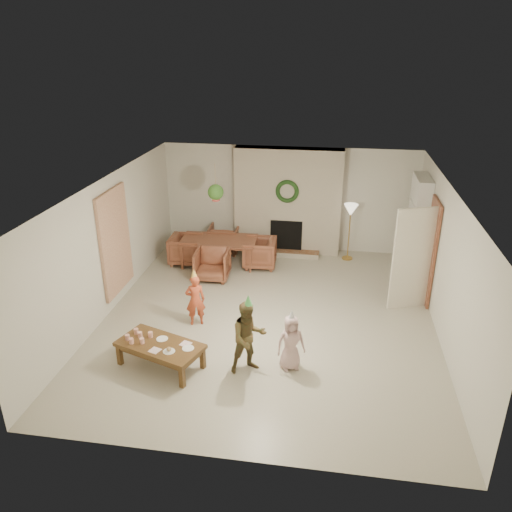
% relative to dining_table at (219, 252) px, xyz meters
% --- Properties ---
extents(floor, '(7.00, 7.00, 0.00)m').
position_rel_dining_table_xyz_m(floor, '(1.45, -2.20, -0.30)').
color(floor, '#B7B29E').
rests_on(floor, ground).
extents(ceiling, '(7.00, 7.00, 0.00)m').
position_rel_dining_table_xyz_m(ceiling, '(1.45, -2.20, 2.20)').
color(ceiling, white).
rests_on(ceiling, wall_back).
extents(wall_back, '(7.00, 0.00, 7.00)m').
position_rel_dining_table_xyz_m(wall_back, '(1.45, 1.30, 0.95)').
color(wall_back, silver).
rests_on(wall_back, floor).
extents(wall_front, '(7.00, 0.00, 7.00)m').
position_rel_dining_table_xyz_m(wall_front, '(1.45, -5.70, 0.95)').
color(wall_front, silver).
rests_on(wall_front, floor).
extents(wall_left, '(0.00, 7.00, 7.00)m').
position_rel_dining_table_xyz_m(wall_left, '(-1.55, -2.20, 0.95)').
color(wall_left, silver).
rests_on(wall_left, floor).
extents(wall_right, '(0.00, 7.00, 7.00)m').
position_rel_dining_table_xyz_m(wall_right, '(4.45, -2.20, 0.95)').
color(wall_right, silver).
rests_on(wall_right, floor).
extents(fireplace_mass, '(2.50, 0.40, 2.50)m').
position_rel_dining_table_xyz_m(fireplace_mass, '(1.45, 1.10, 0.95)').
color(fireplace_mass, '#561E17').
rests_on(fireplace_mass, floor).
extents(fireplace_hearth, '(1.60, 0.30, 0.12)m').
position_rel_dining_table_xyz_m(fireplace_hearth, '(1.45, 0.75, -0.24)').
color(fireplace_hearth, brown).
rests_on(fireplace_hearth, floor).
extents(fireplace_firebox, '(0.75, 0.12, 0.75)m').
position_rel_dining_table_xyz_m(fireplace_firebox, '(1.45, 0.92, 0.15)').
color(fireplace_firebox, black).
rests_on(fireplace_firebox, floor).
extents(fireplace_wreath, '(0.54, 0.10, 0.54)m').
position_rel_dining_table_xyz_m(fireplace_wreath, '(1.45, 0.87, 1.25)').
color(fireplace_wreath, '#173815').
rests_on(fireplace_wreath, fireplace_mass).
extents(floor_lamp_base, '(0.25, 0.25, 0.03)m').
position_rel_dining_table_xyz_m(floor_lamp_base, '(2.91, 0.80, -0.29)').
color(floor_lamp_base, gold).
rests_on(floor_lamp_base, floor).
extents(floor_lamp_post, '(0.03, 0.03, 1.20)m').
position_rel_dining_table_xyz_m(floor_lamp_post, '(2.91, 0.80, 0.32)').
color(floor_lamp_post, gold).
rests_on(floor_lamp_post, floor).
extents(floor_lamp_shade, '(0.32, 0.32, 0.27)m').
position_rel_dining_table_xyz_m(floor_lamp_shade, '(2.91, 0.80, 0.90)').
color(floor_lamp_shade, beige).
rests_on(floor_lamp_shade, floor_lamp_post).
extents(bookshelf_carcass, '(0.30, 1.00, 2.20)m').
position_rel_dining_table_xyz_m(bookshelf_carcass, '(4.29, 0.10, 0.80)').
color(bookshelf_carcass, white).
rests_on(bookshelf_carcass, floor).
extents(bookshelf_shelf_a, '(0.30, 0.92, 0.03)m').
position_rel_dining_table_xyz_m(bookshelf_shelf_a, '(4.27, 0.10, 0.15)').
color(bookshelf_shelf_a, white).
rests_on(bookshelf_shelf_a, bookshelf_carcass).
extents(bookshelf_shelf_b, '(0.30, 0.92, 0.03)m').
position_rel_dining_table_xyz_m(bookshelf_shelf_b, '(4.27, 0.10, 0.55)').
color(bookshelf_shelf_b, white).
rests_on(bookshelf_shelf_b, bookshelf_carcass).
extents(bookshelf_shelf_c, '(0.30, 0.92, 0.03)m').
position_rel_dining_table_xyz_m(bookshelf_shelf_c, '(4.27, 0.10, 0.95)').
color(bookshelf_shelf_c, white).
rests_on(bookshelf_shelf_c, bookshelf_carcass).
extents(bookshelf_shelf_d, '(0.30, 0.92, 0.03)m').
position_rel_dining_table_xyz_m(bookshelf_shelf_d, '(4.27, 0.10, 1.35)').
color(bookshelf_shelf_d, white).
rests_on(bookshelf_shelf_d, bookshelf_carcass).
extents(books_row_lower, '(0.20, 0.40, 0.24)m').
position_rel_dining_table_xyz_m(books_row_lower, '(4.25, -0.05, 0.29)').
color(books_row_lower, '#A61E36').
rests_on(books_row_lower, bookshelf_shelf_a).
extents(books_row_mid, '(0.20, 0.44, 0.24)m').
position_rel_dining_table_xyz_m(books_row_mid, '(4.25, 0.15, 0.69)').
color(books_row_mid, '#293F98').
rests_on(books_row_mid, bookshelf_shelf_b).
extents(books_row_upper, '(0.20, 0.36, 0.22)m').
position_rel_dining_table_xyz_m(books_row_upper, '(4.25, -0.00, 1.08)').
color(books_row_upper, '#AA7824').
rests_on(books_row_upper, bookshelf_shelf_c).
extents(door_frame, '(0.05, 0.86, 2.04)m').
position_rel_dining_table_xyz_m(door_frame, '(4.41, -1.00, 0.72)').
color(door_frame, brown).
rests_on(door_frame, floor).
extents(door_leaf, '(0.77, 0.32, 2.00)m').
position_rel_dining_table_xyz_m(door_leaf, '(4.03, -1.38, 0.70)').
color(door_leaf, beige).
rests_on(door_leaf, floor).
extents(curtain_panel, '(0.06, 1.20, 2.00)m').
position_rel_dining_table_xyz_m(curtain_panel, '(-1.51, -2.00, 0.95)').
color(curtain_panel, beige).
rests_on(curtain_panel, wall_left).
extents(dining_table, '(1.75, 1.03, 0.60)m').
position_rel_dining_table_xyz_m(dining_table, '(0.00, 0.00, 0.00)').
color(dining_table, brown).
rests_on(dining_table, floor).
extents(dining_chair_near, '(0.74, 0.76, 0.66)m').
position_rel_dining_table_xyz_m(dining_chair_near, '(0.03, -0.75, 0.03)').
color(dining_chair_near, brown).
rests_on(dining_chair_near, floor).
extents(dining_chair_far, '(0.74, 0.76, 0.66)m').
position_rel_dining_table_xyz_m(dining_chair_far, '(-0.03, 0.75, 0.03)').
color(dining_chair_far, brown).
rests_on(dining_chair_far, floor).
extents(dining_chair_left, '(0.76, 0.74, 0.66)m').
position_rel_dining_table_xyz_m(dining_chair_left, '(-0.75, -0.03, 0.03)').
color(dining_chair_left, brown).
rests_on(dining_chair_left, floor).
extents(dining_chair_right, '(0.76, 0.74, 0.66)m').
position_rel_dining_table_xyz_m(dining_chair_right, '(0.94, 0.04, 0.03)').
color(dining_chair_right, brown).
rests_on(dining_chair_right, floor).
extents(hanging_plant_cord, '(0.01, 0.01, 0.70)m').
position_rel_dining_table_xyz_m(hanging_plant_cord, '(0.15, -0.70, 1.85)').
color(hanging_plant_cord, tan).
rests_on(hanging_plant_cord, ceiling).
extents(hanging_plant_pot, '(0.16, 0.16, 0.12)m').
position_rel_dining_table_xyz_m(hanging_plant_pot, '(0.15, -0.70, 1.50)').
color(hanging_plant_pot, maroon).
rests_on(hanging_plant_pot, hanging_plant_cord).
extents(hanging_plant_foliage, '(0.32, 0.32, 0.32)m').
position_rel_dining_table_xyz_m(hanging_plant_foliage, '(0.15, -0.70, 1.62)').
color(hanging_plant_foliage, '#28531B').
rests_on(hanging_plant_foliage, hanging_plant_pot).
extents(coffee_table_top, '(1.48, 1.07, 0.06)m').
position_rel_dining_table_xyz_m(coffee_table_top, '(-0.02, -3.98, 0.08)').
color(coffee_table_top, brown).
rests_on(coffee_table_top, floor).
extents(coffee_table_apron, '(1.35, 0.94, 0.08)m').
position_rel_dining_table_xyz_m(coffee_table_apron, '(-0.02, -3.98, 0.01)').
color(coffee_table_apron, brown).
rests_on(coffee_table_apron, floor).
extents(coffee_leg_fl, '(0.09, 0.09, 0.35)m').
position_rel_dining_table_xyz_m(coffee_leg_fl, '(-0.68, -4.03, -0.13)').
color(coffee_leg_fl, brown).
rests_on(coffee_leg_fl, floor).
extents(coffee_leg_fr, '(0.09, 0.09, 0.35)m').
position_rel_dining_table_xyz_m(coffee_leg_fr, '(0.46, -4.43, -0.13)').
color(coffee_leg_fr, brown).
rests_on(coffee_leg_fr, floor).
extents(coffee_leg_bl, '(0.09, 0.09, 0.35)m').
position_rel_dining_table_xyz_m(coffee_leg_bl, '(-0.50, -3.52, -0.13)').
color(coffee_leg_bl, brown).
rests_on(coffee_leg_bl, floor).
extents(coffee_leg_br, '(0.09, 0.09, 0.35)m').
position_rel_dining_table_xyz_m(coffee_leg_br, '(0.64, -3.92, -0.13)').
color(coffee_leg_br, brown).
rests_on(coffee_leg_br, floor).
extents(cup_a, '(0.09, 0.09, 0.09)m').
position_rel_dining_table_xyz_m(cup_a, '(-0.55, -3.95, 0.16)').
color(cup_a, white).
rests_on(cup_a, coffee_table_top).
extents(cup_b, '(0.09, 0.09, 0.09)m').
position_rel_dining_table_xyz_m(cup_b, '(-0.49, -3.76, 0.16)').
color(cup_b, white).
rests_on(cup_b, coffee_table_top).
extents(cup_c, '(0.09, 0.09, 0.09)m').
position_rel_dining_table_xyz_m(cup_c, '(-0.46, -4.04, 0.16)').
color(cup_c, white).
rests_on(cup_c, coffee_table_top).
extents(cup_d, '(0.09, 0.09, 0.09)m').
position_rel_dining_table_xyz_m(cup_d, '(-0.39, -3.85, 0.16)').
color(cup_d, white).
rests_on(cup_d, coffee_table_top).
extents(cup_e, '(0.09, 0.09, 0.09)m').
position_rel_dining_table_xyz_m(cup_e, '(-0.29, -4.01, 0.16)').
color(cup_e, white).
rests_on(cup_e, coffee_table_top).
extents(cup_f, '(0.09, 0.09, 0.09)m').
position_rel_dining_table_xyz_m(cup_f, '(-0.22, -3.82, 0.16)').
color(cup_f, white).
rests_on(cup_f, coffee_table_top).
extents(plate_a, '(0.24, 0.24, 0.01)m').
position_rel_dining_table_xyz_m(plate_a, '(-0.03, -3.84, 0.11)').
color(plate_a, white).
rests_on(plate_a, coffee_table_top).
extents(plate_b, '(0.24, 0.24, 0.01)m').
position_rel_dining_table_xyz_m(plate_b, '(0.19, -4.16, 0.11)').
color(plate_b, white).
rests_on(plate_b, coffee_table_top).
extents(plate_c, '(0.24, 0.24, 0.01)m').
position_rel_dining_table_xyz_m(plate_c, '(0.45, -4.03, 0.11)').
color(plate_c, white).
rests_on(plate_c, coffee_table_top).
extents(food_scoop, '(0.09, 0.09, 0.07)m').
position_rel_dining_table_xyz_m(food_scoop, '(0.19, -4.16, 0.15)').
color(food_scoop, tan).
rests_on(food_scoop, plate_b).
extents(napkin_left, '(0.20, 0.20, 0.01)m').
position_rel_dining_table_xyz_m(napkin_left, '(-0.03, -4.17, 0.11)').
color(napkin_left, beige).
rests_on(napkin_left, coffee_table_top).
extents(napkin_right, '(0.20, 0.20, 0.01)m').
position_rel_dining_table_xyz_m(napkin_right, '(0.38, -3.92, 0.11)').
color(napkin_right, beige).
rests_on(napkin_right, coffee_table_top).
extents(child_red, '(0.41, 0.34, 0.97)m').
position_rel_dining_table_xyz_m(child_red, '(0.19, -2.64, 0.18)').
color(child_red, '#BB4728').
rests_on(child_red, floor).
extents(party_hat_red, '(0.13, 0.13, 0.18)m').
position_rel_dining_table_xyz_m(party_hat_red, '(0.19, -2.64, 0.71)').
color(party_hat_red, '#C7CE44').
rests_on(party_hat_red, child_red).
extents(child_plaid, '(0.71, 0.66, 1.18)m').
position_rel_dining_table_xyz_m(child_plaid, '(1.36, -3.86, 0.29)').
color(child_plaid, brown).
rests_on(child_plaid, floor).
extents(party_hat_plaid, '(0.16, 0.16, 0.19)m').
position_rel_dining_table_xyz_m(party_hat_plaid, '(1.36, -3.86, 0.92)').
color(party_hat_plaid, '#54C45B').
rests_on(party_hat_plaid, child_plaid).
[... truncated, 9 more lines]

